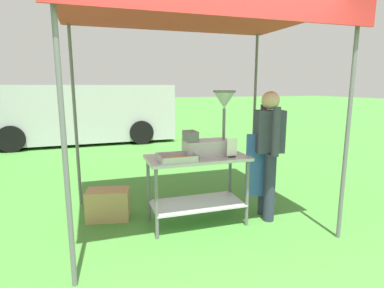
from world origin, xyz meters
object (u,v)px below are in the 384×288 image
object	(u,v)px
donut_cart	(197,175)
supply_crate	(108,204)
donut_tray	(177,159)
vendor	(268,149)
van_silver	(80,113)
stall_canopy	(195,19)
donut_fryer	(211,132)
menu_sign	(232,149)

from	to	relation	value
donut_cart	supply_crate	bearing A→B (deg)	156.11
donut_cart	donut_tray	xyz separation A→B (m)	(-0.28, -0.12, 0.25)
vendor	supply_crate	size ratio (longest dim) A/B	2.82
vendor	van_silver	bearing A→B (deg)	110.22
van_silver	stall_canopy	bearing A→B (deg)	-76.62
stall_canopy	van_silver	size ratio (longest dim) A/B	0.55
donut_cart	donut_fryer	bearing A→B (deg)	16.75
donut_tray	van_silver	size ratio (longest dim) A/B	0.08
vendor	supply_crate	xyz separation A→B (m)	(-1.93, 0.56, -0.71)
donut_tray	supply_crate	distance (m)	1.16
donut_cart	menu_sign	xyz separation A→B (m)	(0.38, -0.16, 0.32)
donut_tray	vendor	xyz separation A→B (m)	(1.18, 0.02, 0.04)
donut_fryer	vendor	xyz separation A→B (m)	(0.70, -0.16, -0.22)
donut_tray	vendor	distance (m)	1.18
donut_tray	supply_crate	size ratio (longest dim) A/B	0.75
donut_cart	vendor	size ratio (longest dim) A/B	0.75
vendor	supply_crate	bearing A→B (deg)	163.83
stall_canopy	vendor	size ratio (longest dim) A/B	1.85
van_silver	supply_crate	bearing A→B (deg)	-85.52
donut_fryer	vendor	size ratio (longest dim) A/B	0.48
menu_sign	van_silver	distance (m)	6.83
stall_canopy	menu_sign	world-z (taller)	stall_canopy
donut_cart	donut_tray	world-z (taller)	donut_tray
menu_sign	donut_fryer	bearing A→B (deg)	128.55
stall_canopy	donut_tray	bearing A→B (deg)	-142.46
stall_canopy	donut_cart	bearing A→B (deg)	-90.00
supply_crate	donut_cart	bearing A→B (deg)	-23.89
donut_cart	donut_tray	bearing A→B (deg)	-157.15
menu_sign	vendor	world-z (taller)	vendor
menu_sign	van_silver	world-z (taller)	van_silver
menu_sign	supply_crate	world-z (taller)	menu_sign
donut_tray	menu_sign	distance (m)	0.66
donut_tray	stall_canopy	bearing A→B (deg)	37.54
stall_canopy	vendor	world-z (taller)	stall_canopy
stall_canopy	menu_sign	xyz separation A→B (m)	(0.38, -0.26, -1.48)
stall_canopy	donut_cart	xyz separation A→B (m)	(-0.00, -0.10, -1.80)
donut_cart	supply_crate	xyz separation A→B (m)	(-1.03, 0.46, -0.42)
donut_fryer	van_silver	world-z (taller)	van_silver
van_silver	vendor	bearing A→B (deg)	-69.78
donut_tray	supply_crate	world-z (taller)	donut_tray
donut_tray	van_silver	world-z (taller)	van_silver
menu_sign	supply_crate	xyz separation A→B (m)	(-1.41, 0.62, -0.74)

